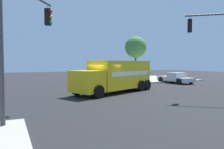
% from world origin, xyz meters
% --- Properties ---
extents(ground_plane, '(100.00, 100.00, 0.00)m').
position_xyz_m(ground_plane, '(0.00, 0.00, 0.00)').
color(ground_plane, black).
extents(sidewalk_corner_near, '(12.09, 12.09, 0.14)m').
position_xyz_m(sidewalk_corner_near, '(-12.76, -12.76, 0.07)').
color(sidewalk_corner_near, '#9E998E').
rests_on(sidewalk_corner_near, ground).
extents(delivery_truck, '(8.61, 5.77, 2.83)m').
position_xyz_m(delivery_truck, '(-1.44, -0.59, 1.49)').
color(delivery_truck, yellow).
rests_on(delivery_truck, ground).
extents(traffic_light_secondary, '(2.73, 3.85, 6.12)m').
position_xyz_m(traffic_light_secondary, '(6.73, 6.33, 4.18)').
color(traffic_light_secondary, '#38383D').
rests_on(traffic_light_secondary, sidewalk_corner_far).
extents(pickup_silver, '(2.40, 5.27, 1.38)m').
position_xyz_m(pickup_silver, '(-12.60, -5.56, 0.73)').
color(pickup_silver, '#B7BABF').
rests_on(pickup_silver, ground).
extents(pedestrian_near_corner, '(0.44, 0.38, 1.57)m').
position_xyz_m(pedestrian_near_corner, '(-10.62, -14.20, 1.02)').
color(pedestrian_near_corner, black).
rests_on(pedestrian_near_corner, sidewalk_corner_near).
extents(picket_fence_run, '(6.76, 0.05, 0.95)m').
position_xyz_m(picket_fence_run, '(-12.76, -18.56, 0.62)').
color(picket_fence_run, silver).
rests_on(picket_fence_run, sidewalk_corner_near).
extents(shade_tree_near, '(3.55, 3.55, 6.87)m').
position_xyz_m(shade_tree_near, '(-11.90, -14.55, 5.21)').
color(shade_tree_near, brown).
rests_on(shade_tree_near, sidewalk_corner_near).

